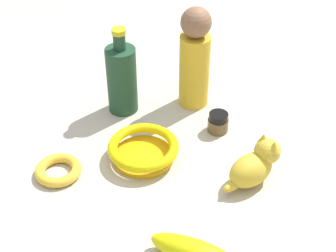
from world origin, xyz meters
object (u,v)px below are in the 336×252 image
at_px(bangle, 58,170).
at_px(bowl, 143,149).
at_px(person_figure_adult, 195,58).
at_px(cat_figurine, 255,165).
at_px(bottle_tall, 122,78).
at_px(banana, 195,252).
at_px(nail_polish_jar, 218,122).

height_order(bangle, bowl, bowl).
distance_m(person_figure_adult, bowl, 0.25).
relative_size(bowl, cat_figurine, 1.17).
bearing_deg(bottle_tall, bangle, -91.43).
relative_size(banana, cat_figurine, 1.25).
bearing_deg(nail_polish_jar, bottle_tall, -174.78).
height_order(bangle, person_figure_adult, person_figure_adult).
bearing_deg(bowl, banana, -43.91).
height_order(bowl, nail_polish_jar, nail_polish_jar).
bearing_deg(nail_polish_jar, person_figure_adult, 141.04).
bearing_deg(banana, nail_polish_jar, -77.27).
height_order(banana, cat_figurine, cat_figurine).
bearing_deg(person_figure_adult, cat_figurine, -42.22).
xyz_separation_m(banana, cat_figurine, (0.03, 0.23, 0.02)).
bearing_deg(bowl, nail_polish_jar, 55.99).
xyz_separation_m(banana, bottle_tall, (-0.33, 0.33, 0.06)).
relative_size(person_figure_adult, cat_figurine, 1.93).
distance_m(person_figure_adult, cat_figurine, 0.30).
xyz_separation_m(bowl, cat_figurine, (0.23, 0.03, 0.02)).
bearing_deg(bottle_tall, cat_figurine, -15.76).
bearing_deg(cat_figurine, bottle_tall, 164.24).
height_order(banana, person_figure_adult, person_figure_adult).
xyz_separation_m(bowl, nail_polish_jar, (0.11, 0.16, -0.00)).
bearing_deg(bangle, cat_figurine, 23.00).
distance_m(person_figure_adult, nail_polish_jar, 0.16).
bearing_deg(bottle_tall, nail_polish_jar, 5.22).
distance_m(nail_polish_jar, bottle_tall, 0.24).
height_order(person_figure_adult, nail_polish_jar, person_figure_adult).
bearing_deg(bowl, person_figure_adult, 87.14).
xyz_separation_m(bowl, bottle_tall, (-0.13, 0.13, 0.06)).
bearing_deg(cat_figurine, bangle, -157.00).
bearing_deg(person_figure_adult, bangle, -112.35).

